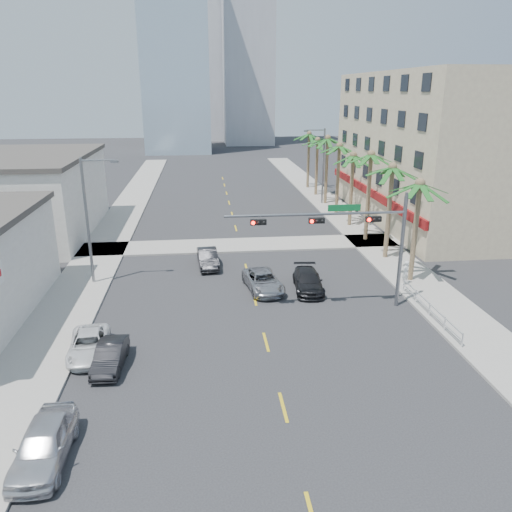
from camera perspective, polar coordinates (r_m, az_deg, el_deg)
The scene contains 28 objects.
ground at distance 24.58m, azimuth 2.37°, elevation -14.19°, with size 260.00×260.00×0.00m, color #262628.
sidewalk_right at distance 45.17m, azimuth 13.78°, elevation 0.96°, with size 4.00×120.00×0.15m, color gray.
sidewalk_left at distance 43.44m, azimuth -17.56°, elevation -0.08°, with size 4.00×120.00×0.15m, color gray.
sidewalk_cross at distance 44.56m, azimuth -1.79°, elevation 1.26°, with size 80.00×4.00×0.15m, color gray.
building_right at distance 56.68m, azimuth 20.68°, elevation 11.49°, with size 15.25×28.00×15.00m.
building_left_far at distance 52.01m, azimuth -24.47°, elevation 6.12°, with size 11.00×18.00×7.20m, color beige.
tower_far_left at distance 116.04m, azimuth -9.32°, elevation 23.58°, with size 14.00×14.00×48.00m, color #99B2C6.
tower_far_right at distance 132.07m, azimuth -0.93°, elevation 25.77°, with size 12.00×12.00×60.00m, color #ADADB2.
tower_far_center at distance 145.65m, azimuth -6.56°, elevation 21.42°, with size 16.00×16.00×42.00m, color #ADADB2.
traffic_signal_mast at distance 30.89m, azimuth 10.98°, elevation 2.74°, with size 11.12×0.54×7.20m.
palm_tree_0 at distance 36.19m, azimuth 18.23°, elevation 7.73°, with size 4.80×4.80×7.80m.
palm_tree_1 at distance 40.87m, azimuth 15.34°, elevation 9.63°, with size 4.80×4.80×8.16m.
palm_tree_2 at distance 45.66m, azimuth 13.03°, elevation 11.12°, with size 4.80×4.80×8.52m.
palm_tree_3 at distance 50.65m, azimuth 11.07°, elevation 11.14°, with size 4.80×4.80×7.80m.
palm_tree_4 at distance 55.57m, azimuth 9.52°, elevation 12.22°, with size 4.80×4.80×8.16m.
palm_tree_5 at distance 60.54m, azimuth 8.21°, elevation 13.11°, with size 4.80×4.80×8.52m.
palm_tree_6 at distance 65.63m, azimuth 7.06°, elevation 12.95°, with size 4.80×4.80×7.80m.
palm_tree_7 at distance 70.66m, azimuth 6.10°, elevation 13.65°, with size 4.80×4.80×8.16m.
streetlight_left at distance 36.25m, azimuth -18.48°, elevation 4.44°, with size 2.55×0.25×9.00m.
streetlight_right at distance 60.70m, azimuth 7.53°, elevation 10.56°, with size 2.55×0.25×9.00m.
guardrail at distance 32.25m, azimuth 19.24°, elevation -5.60°, with size 0.08×8.08×1.00m.
car_parked_near at distance 21.31m, azimuth -23.09°, elevation -19.15°, with size 1.80×4.48×1.53m, color silver.
car_parked_mid at distance 26.44m, azimuth -16.33°, elevation -10.92°, with size 1.30×3.73×1.23m, color black.
car_parked_far at distance 27.87m, azimuth -18.56°, elevation -9.60°, with size 1.97×4.28×1.19m, color white.
car_lane_left at distance 39.32m, azimuth -5.54°, elevation -0.25°, with size 1.47×4.21×1.39m, color black.
car_lane_center at distance 34.58m, azimuth 0.82°, elevation -2.89°, with size 2.18×4.73×1.31m, color #A3A2A6.
car_lane_right at distance 34.76m, azimuth 5.97°, elevation -2.86°, with size 1.87×4.60×1.34m, color black.
pedestrian at distance 36.69m, azimuth 16.68°, elevation -1.83°, with size 0.63×0.41×1.73m, color silver.
Camera 1 is at (-3.21, -20.44, 13.26)m, focal length 35.00 mm.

